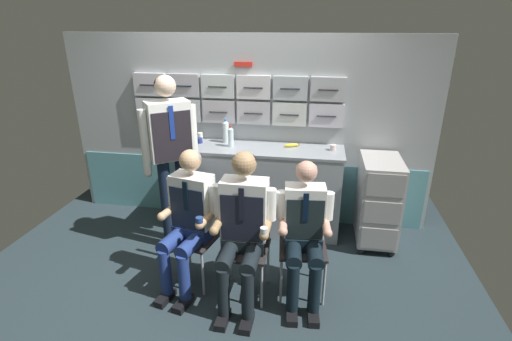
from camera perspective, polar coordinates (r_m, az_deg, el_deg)
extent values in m
cube|color=#253237|center=(3.69, -5.57, -16.76)|extent=(4.80, 4.80, 0.04)
cube|color=#A4A9AD|center=(4.40, -1.51, 5.92)|extent=(4.20, 0.06, 2.15)
cube|color=#5997A1|center=(4.61, -1.50, -2.75)|extent=(4.12, 0.01, 0.73)
cube|color=silver|center=(4.63, -15.33, 8.92)|extent=(0.37, 0.06, 0.25)
cylinder|color=black|center=(4.59, -15.52, 8.81)|extent=(0.21, 0.01, 0.01)
cube|color=#B9C0C2|center=(4.47, -10.60, 8.91)|extent=(0.37, 0.06, 0.25)
cylinder|color=#23272B|center=(4.44, -10.77, 8.80)|extent=(0.21, 0.01, 0.01)
cube|color=#B2ACB3|center=(4.36, -5.59, 8.83)|extent=(0.37, 0.06, 0.25)
cylinder|color=#252925|center=(4.32, -5.72, 8.72)|extent=(0.21, 0.01, 0.01)
cube|color=#B6B4BC|center=(4.27, -0.34, 8.68)|extent=(0.37, 0.06, 0.25)
cylinder|color=black|center=(4.24, -0.43, 8.57)|extent=(0.21, 0.01, 0.01)
cube|color=silver|center=(4.22, 5.07, 8.45)|extent=(0.37, 0.06, 0.25)
cylinder|color=#222427|center=(4.19, 5.02, 8.33)|extent=(0.21, 0.01, 0.01)
cube|color=silver|center=(4.21, 10.54, 8.14)|extent=(0.37, 0.06, 0.25)
cylinder|color=#22272F|center=(4.18, 10.55, 8.02)|extent=(0.21, 0.01, 0.01)
cube|color=silver|center=(4.58, -15.68, 12.36)|extent=(0.37, 0.06, 0.25)
cylinder|color=#231D2C|center=(4.54, -15.88, 12.28)|extent=(0.21, 0.01, 0.01)
cube|color=#ADAAB3|center=(4.42, -10.86, 12.47)|extent=(0.37, 0.06, 0.25)
cylinder|color=#1D292F|center=(4.39, -11.03, 12.39)|extent=(0.21, 0.01, 0.01)
cube|color=silver|center=(4.30, -5.73, 12.50)|extent=(0.37, 0.06, 0.25)
cylinder|color=#232A23|center=(4.27, -5.86, 12.41)|extent=(0.21, 0.01, 0.01)
cube|color=silver|center=(4.22, -0.35, 12.42)|extent=(0.37, 0.06, 0.25)
cylinder|color=#29232B|center=(4.18, -0.44, 12.34)|extent=(0.21, 0.01, 0.01)
cube|color=#ADB4BC|center=(4.17, 5.20, 12.22)|extent=(0.37, 0.06, 0.25)
cylinder|color=#20252E|center=(4.13, 5.15, 12.14)|extent=(0.21, 0.01, 0.01)
cube|color=#ADADB5|center=(4.16, 10.81, 11.92)|extent=(0.37, 0.06, 0.25)
cylinder|color=#29252A|center=(4.12, 10.82, 11.83)|extent=(0.21, 0.01, 0.01)
cube|color=red|center=(4.22, -1.93, 15.70)|extent=(0.20, 0.02, 0.05)
cube|color=#979EA6|center=(4.31, 0.51, -2.95)|extent=(1.79, 0.52, 0.95)
cube|color=gray|center=(4.13, 0.53, 3.24)|extent=(1.82, 0.53, 0.03)
sphere|color=black|center=(4.18, 15.47, -11.50)|extent=(0.07, 0.07, 0.07)
sphere|color=black|center=(4.23, 19.72, -11.62)|extent=(0.07, 0.07, 0.07)
sphere|color=black|center=(4.65, 14.88, -7.84)|extent=(0.07, 0.07, 0.07)
sphere|color=black|center=(4.70, 18.67, -7.99)|extent=(0.07, 0.07, 0.07)
cube|color=#B3B0AE|center=(4.22, 17.87, -4.10)|extent=(0.40, 0.64, 0.88)
cube|color=#9F9C9A|center=(4.07, 17.98, -9.78)|extent=(0.35, 0.01, 0.23)
cube|color=#9F9C9A|center=(3.93, 18.46, -6.12)|extent=(0.35, 0.01, 0.23)
cube|color=#9F9C9A|center=(3.81, 18.98, -2.20)|extent=(0.35, 0.01, 0.23)
cylinder|color=#28282D|center=(3.78, 19.15, -0.30)|extent=(0.32, 0.02, 0.02)
cylinder|color=#A8AAAF|center=(3.60, -13.11, -13.68)|extent=(0.02, 0.02, 0.43)
cylinder|color=#A8AAAF|center=(3.44, -8.00, -15.23)|extent=(0.02, 0.02, 0.43)
cylinder|color=#A8AAAF|center=(3.85, -10.01, -10.94)|extent=(0.02, 0.02, 0.43)
cylinder|color=#A8AAAF|center=(3.69, -5.16, -12.21)|extent=(0.02, 0.02, 0.43)
cube|color=#282324|center=(3.52, -9.29, -9.91)|extent=(0.48, 0.48, 0.02)
cube|color=#282324|center=(3.55, -7.91, -5.56)|extent=(0.36, 0.11, 0.40)
cylinder|color=#A8AAAF|center=(3.63, -10.46, -5.10)|extent=(0.02, 0.02, 0.40)
cylinder|color=#A8AAAF|center=(3.47, -5.40, -6.18)|extent=(0.02, 0.02, 0.40)
cube|color=black|center=(3.55, -13.49, -18.11)|extent=(0.14, 0.23, 0.06)
cube|color=black|center=(3.46, -10.87, -19.03)|extent=(0.14, 0.23, 0.06)
cylinder|color=navy|center=(3.43, -13.45, -14.62)|extent=(0.10, 0.10, 0.42)
cylinder|color=navy|center=(3.34, -10.79, -15.47)|extent=(0.10, 0.10, 0.42)
cylinder|color=navy|center=(3.41, -12.16, -10.00)|extent=(0.21, 0.39, 0.13)
cylinder|color=navy|center=(3.32, -9.49, -10.73)|extent=(0.21, 0.39, 0.13)
cube|color=navy|center=(3.48, -9.36, -8.92)|extent=(0.37, 0.27, 0.12)
cube|color=white|center=(3.36, -9.49, -4.41)|extent=(0.39, 0.27, 0.47)
cube|color=#1A2336|center=(3.30, -10.37, -5.70)|extent=(0.32, 0.08, 0.38)
cube|color=black|center=(3.24, -10.59, -3.84)|extent=(0.04, 0.02, 0.26)
cylinder|color=white|center=(3.44, -12.47, -3.02)|extent=(0.08, 0.08, 0.25)
cylinder|color=tan|center=(3.42, -12.99, -6.00)|extent=(0.12, 0.24, 0.07)
sphere|color=tan|center=(3.34, -14.03, -6.75)|extent=(0.08, 0.08, 0.08)
cylinder|color=white|center=(3.24, -6.42, -4.24)|extent=(0.08, 0.08, 0.25)
cylinder|color=tan|center=(3.23, -7.52, -7.27)|extent=(0.12, 0.24, 0.07)
sphere|color=tan|center=(3.15, -8.47, -8.11)|extent=(0.08, 0.08, 0.08)
cylinder|color=navy|center=(3.13, -8.51, -7.48)|extent=(0.06, 0.06, 0.06)
sphere|color=tan|center=(3.21, -9.88, 1.50)|extent=(0.19, 0.19, 0.19)
ellipsoid|color=gray|center=(3.22, -9.77, 1.86)|extent=(0.22, 0.20, 0.13)
cylinder|color=#A8AAAF|center=(3.34, -5.51, -16.36)|extent=(0.02, 0.02, 0.43)
cylinder|color=#A8AAAF|center=(3.27, 0.86, -17.13)|extent=(0.02, 0.02, 0.43)
cylinder|color=#A8AAAF|center=(3.62, -3.94, -12.94)|extent=(0.02, 0.02, 0.43)
cylinder|color=#A8AAAF|center=(3.56, 1.85, -13.56)|extent=(0.02, 0.02, 0.43)
cube|color=#282324|center=(3.31, -1.73, -11.79)|extent=(0.41, 0.41, 0.02)
cube|color=#282324|center=(3.36, -1.09, -7.03)|extent=(0.37, 0.03, 0.40)
cylinder|color=#A8AAAF|center=(3.39, -4.13, -6.83)|extent=(0.02, 0.02, 0.40)
cylinder|color=#A8AAAF|center=(3.32, 1.94, -7.38)|extent=(0.02, 0.02, 0.40)
cube|color=black|center=(3.28, -5.02, -21.43)|extent=(0.09, 0.22, 0.06)
cube|color=black|center=(3.24, -1.39, -21.92)|extent=(0.09, 0.22, 0.06)
cylinder|color=black|center=(3.15, -4.97, -17.72)|extent=(0.10, 0.10, 0.42)
cylinder|color=black|center=(3.11, -1.28, -18.19)|extent=(0.10, 0.10, 0.42)
cylinder|color=black|center=(3.15, -4.23, -12.43)|extent=(0.14, 0.40, 0.13)
cylinder|color=black|center=(3.11, -0.63, -12.83)|extent=(0.14, 0.40, 0.13)
cube|color=black|center=(3.27, -1.74, -10.75)|extent=(0.36, 0.21, 0.12)
cube|color=white|center=(3.13, -1.73, -5.71)|extent=(0.38, 0.22, 0.51)
cube|color=black|center=(3.06, -2.15, -7.31)|extent=(0.35, 0.02, 0.40)
cube|color=black|center=(2.99, -2.22, -5.17)|extent=(0.04, 0.01, 0.28)
cylinder|color=white|center=(3.16, -5.65, -4.47)|extent=(0.08, 0.08, 0.27)
cylinder|color=#A27E57|center=(3.13, -5.76, -7.98)|extent=(0.07, 0.25, 0.07)
sphere|color=#A27E57|center=(3.03, -6.35, -9.01)|extent=(0.08, 0.08, 0.08)
cylinder|color=white|center=(3.07, 2.28, -5.14)|extent=(0.08, 0.08, 0.27)
cylinder|color=#A27E57|center=(3.05, 1.55, -8.69)|extent=(0.07, 0.25, 0.07)
sphere|color=#A27E57|center=(2.95, 1.20, -9.78)|extent=(0.08, 0.08, 0.08)
cylinder|color=silver|center=(2.93, 1.21, -9.11)|extent=(0.06, 0.06, 0.06)
sphere|color=#A27E57|center=(2.97, -1.81, 1.03)|extent=(0.20, 0.20, 0.20)
ellipsoid|color=black|center=(2.98, -1.76, 1.45)|extent=(0.20, 0.18, 0.14)
cylinder|color=#A8AAAF|center=(3.33, 3.78, -16.40)|extent=(0.02, 0.02, 0.43)
cylinder|color=#A8AAAF|center=(3.35, 10.21, -16.44)|extent=(0.02, 0.02, 0.43)
cylinder|color=#A8AAAF|center=(3.62, 3.82, -12.90)|extent=(0.02, 0.02, 0.43)
cylinder|color=#A8AAAF|center=(3.64, 9.64, -12.97)|extent=(0.02, 0.02, 0.43)
cube|color=#282324|center=(3.35, 7.04, -11.49)|extent=(0.44, 0.44, 0.02)
cube|color=#282324|center=(3.41, 7.05, -6.77)|extent=(0.37, 0.06, 0.40)
cylinder|color=#A8AAAF|center=(3.39, 4.00, -6.79)|extent=(0.02, 0.02, 0.40)
cylinder|color=#A8AAAF|center=(3.42, 10.09, -6.89)|extent=(0.02, 0.02, 0.40)
cube|color=black|center=(3.32, 5.41, -20.82)|extent=(0.11, 0.23, 0.06)
cube|color=black|center=(3.33, 8.59, -20.82)|extent=(0.11, 0.23, 0.06)
cylinder|color=black|center=(3.19, 5.55, -17.12)|extent=(0.10, 0.10, 0.42)
cylinder|color=black|center=(3.20, 8.78, -17.14)|extent=(0.10, 0.10, 0.42)
cylinder|color=black|center=(3.18, 5.64, -12.09)|extent=(0.16, 0.36, 0.13)
cylinder|color=black|center=(3.19, 8.80, -12.12)|extent=(0.16, 0.36, 0.13)
cube|color=black|center=(3.31, 7.09, -10.46)|extent=(0.33, 0.23, 0.12)
cube|color=white|center=(3.19, 7.31, -5.98)|extent=(0.35, 0.22, 0.44)
cube|color=black|center=(3.12, 7.37, -7.37)|extent=(0.30, 0.04, 0.35)
cube|color=black|center=(3.06, 7.48, -5.56)|extent=(0.04, 0.01, 0.25)
cylinder|color=white|center=(3.16, 3.79, -5.13)|extent=(0.08, 0.08, 0.24)
cylinder|color=tan|center=(3.14, 4.09, -8.24)|extent=(0.09, 0.23, 0.07)
sphere|color=tan|center=(3.06, 4.08, -9.16)|extent=(0.08, 0.08, 0.08)
cylinder|color=white|center=(3.19, 10.87, -5.27)|extent=(0.08, 0.08, 0.24)
cylinder|color=tan|center=(3.17, 10.53, -8.33)|extent=(0.09, 0.23, 0.07)
sphere|color=tan|center=(3.08, 10.72, -9.25)|extent=(0.08, 0.08, 0.08)
sphere|color=tan|center=(3.05, 7.61, -0.16)|extent=(0.18, 0.18, 0.18)
ellipsoid|color=tan|center=(3.05, 7.61, 0.21)|extent=(0.19, 0.17, 0.12)
cube|color=black|center=(4.24, -12.76, -10.82)|extent=(0.22, 0.25, 0.06)
cube|color=black|center=(4.28, -10.15, -10.25)|extent=(0.22, 0.25, 0.06)
cylinder|color=#131E33|center=(4.03, -13.31, -4.61)|extent=(0.12, 0.12, 0.93)
cylinder|color=#131E33|center=(4.07, -10.86, -4.13)|extent=(0.12, 0.12, 0.93)
cube|color=white|center=(3.79, -12.96, 5.92)|extent=(0.46, 0.43, 0.57)
cube|color=black|center=(3.68, -12.41, 4.97)|extent=(0.30, 0.23, 0.48)
cube|color=navy|center=(3.64, -12.55, 7.01)|extent=(0.04, 0.03, 0.32)
cylinder|color=white|center=(3.76, -16.38, 4.07)|extent=(0.08, 0.08, 0.63)
sphere|color=beige|center=(3.86, -15.89, -0.42)|extent=(0.08, 0.08, 0.08)
cylinder|color=white|center=(3.87, -9.41, 5.16)|extent=(0.08, 0.08, 0.63)
sphere|color=beige|center=(3.97, -9.14, 0.77)|extent=(0.08, 0.08, 0.08)
sphere|color=beige|center=(3.70, -13.51, 12.28)|extent=(0.20, 0.20, 0.20)
ellipsoid|color=black|center=(3.71, -13.60, 12.58)|extent=(0.27, 0.26, 0.14)
cylinder|color=silver|center=(4.30, -4.57, 5.70)|extent=(0.07, 0.07, 0.23)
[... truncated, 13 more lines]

